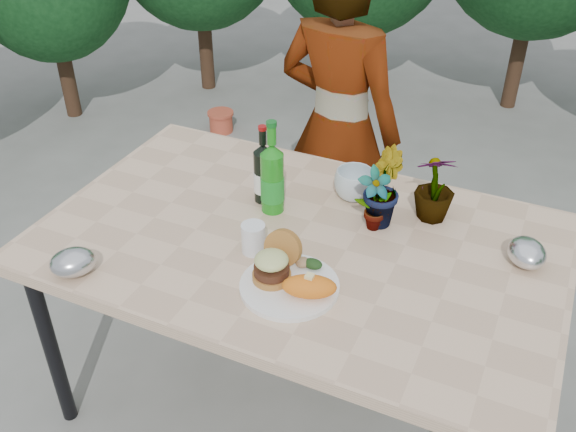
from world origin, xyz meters
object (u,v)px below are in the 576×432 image
at_px(dinner_plate, 289,286).
at_px(wine_bottle, 263,174).
at_px(person, 339,130).
at_px(patio_table, 299,252).

xyz_separation_m(dinner_plate, wine_bottle, (-0.27, 0.38, 0.09)).
distance_m(dinner_plate, person, 1.02).
distance_m(patio_table, dinner_plate, 0.25).
bearing_deg(wine_bottle, dinner_plate, -61.58).
bearing_deg(person, patio_table, 109.76).
height_order(patio_table, person, person).
distance_m(dinner_plate, wine_bottle, 0.47).
bearing_deg(dinner_plate, wine_bottle, 125.32).
bearing_deg(patio_table, dinner_plate, -72.23).
bearing_deg(dinner_plate, patio_table, 107.77).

